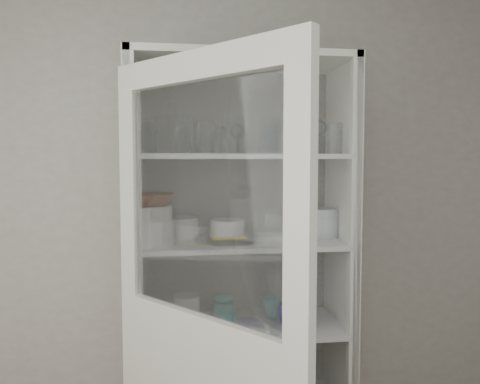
# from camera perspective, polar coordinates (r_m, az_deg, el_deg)

# --- Properties ---
(wall_back) EXTENTS (3.60, 0.02, 2.60)m
(wall_back) POSITION_cam_1_polar(r_m,az_deg,el_deg) (2.40, -5.46, -4.12)
(wall_back) COLOR #A39E96
(wall_back) RESTS_ON ground
(pantry_cabinet) EXTENTS (1.00, 0.45, 2.10)m
(pantry_cabinet) POSITION_cam_1_polar(r_m,az_deg,el_deg) (2.33, -0.20, -13.39)
(pantry_cabinet) COLOR silver
(pantry_cabinet) RESTS_ON floor
(cupboard_door) EXTENTS (0.62, 0.71, 2.00)m
(cupboard_door) POSITION_cam_1_polar(r_m,az_deg,el_deg) (1.76, -4.65, -21.78)
(cupboard_door) COLOR silver
(cupboard_door) RESTS_ON floor
(tumbler_0) EXTENTS (0.09, 0.09, 0.15)m
(tumbler_0) POSITION_cam_1_polar(r_m,az_deg,el_deg) (2.01, -11.21, 6.68)
(tumbler_0) COLOR silver
(tumbler_0) RESTS_ON shelf_glass
(tumbler_1) EXTENTS (0.08, 0.08, 0.15)m
(tumbler_1) POSITION_cam_1_polar(r_m,az_deg,el_deg) (2.05, -4.20, 6.69)
(tumbler_1) COLOR silver
(tumbler_1) RESTS_ON shelf_glass
(tumbler_2) EXTENTS (0.09, 0.09, 0.15)m
(tumbler_2) POSITION_cam_1_polar(r_m,az_deg,el_deg) (1.99, -6.87, 6.88)
(tumbler_2) COLOR silver
(tumbler_2) RESTS_ON shelf_glass
(tumbler_3) EXTENTS (0.07, 0.07, 0.14)m
(tumbler_3) POSITION_cam_1_polar(r_m,az_deg,el_deg) (2.04, 3.76, 6.61)
(tumbler_3) COLOR silver
(tumbler_3) RESTS_ON shelf_glass
(tumbler_4) EXTENTS (0.08, 0.08, 0.12)m
(tumbler_4) POSITION_cam_1_polar(r_m,az_deg,el_deg) (2.03, 3.43, 6.44)
(tumbler_4) COLOR silver
(tumbler_4) RESTS_ON shelf_glass
(tumbler_5) EXTENTS (0.08, 0.08, 0.14)m
(tumbler_5) POSITION_cam_1_polar(r_m,az_deg,el_deg) (2.03, 3.83, 6.67)
(tumbler_5) COLOR silver
(tumbler_5) RESTS_ON shelf_glass
(tumbler_6) EXTENTS (0.08, 0.08, 0.14)m
(tumbler_6) POSITION_cam_1_polar(r_m,az_deg,el_deg) (2.14, 11.47, 6.41)
(tumbler_6) COLOR silver
(tumbler_6) RESTS_ON shelf_glass
(tumbler_7) EXTENTS (0.08, 0.08, 0.14)m
(tumbler_7) POSITION_cam_1_polar(r_m,az_deg,el_deg) (2.13, -10.99, 6.48)
(tumbler_7) COLOR silver
(tumbler_7) RESTS_ON shelf_glass
(tumbler_8) EXTENTS (0.06, 0.06, 0.13)m
(tumbler_8) POSITION_cam_1_polar(r_m,az_deg,el_deg) (2.15, -5.43, 6.32)
(tumbler_8) COLOR silver
(tumbler_8) RESTS_ON shelf_glass
(tumbler_9) EXTENTS (0.06, 0.06, 0.12)m
(tumbler_9) POSITION_cam_1_polar(r_m,az_deg,el_deg) (2.15, -5.88, 6.26)
(tumbler_9) COLOR silver
(tumbler_9) RESTS_ON shelf_glass
(tumbler_10) EXTENTS (0.08, 0.08, 0.15)m
(tumbler_10) POSITION_cam_1_polar(r_m,az_deg,el_deg) (2.22, 3.74, 6.52)
(tumbler_10) COLOR silver
(tumbler_10) RESTS_ON shelf_glass
(goblet_0) EXTENTS (0.07, 0.07, 0.16)m
(goblet_0) POSITION_cam_1_polar(r_m,az_deg,el_deg) (2.27, -10.78, 6.55)
(goblet_0) COLOR silver
(goblet_0) RESTS_ON shelf_glass
(goblet_1) EXTENTS (0.07, 0.07, 0.15)m
(goblet_1) POSITION_cam_1_polar(r_m,az_deg,el_deg) (2.28, -2.41, 6.47)
(goblet_1) COLOR silver
(goblet_1) RESTS_ON shelf_glass
(goblet_2) EXTENTS (0.07, 0.07, 0.16)m
(goblet_2) POSITION_cam_1_polar(r_m,az_deg,el_deg) (2.25, -0.31, 6.64)
(goblet_2) COLOR silver
(goblet_2) RESTS_ON shelf_glass
(goblet_3) EXTENTS (0.08, 0.08, 0.19)m
(goblet_3) POSITION_cam_1_polar(r_m,az_deg,el_deg) (2.32, 9.56, 6.82)
(goblet_3) COLOR silver
(goblet_3) RESTS_ON shelf_glass
(plate_stack_front) EXTENTS (0.22, 0.22, 0.11)m
(plate_stack_front) POSITION_cam_1_polar(r_m,az_deg,el_deg) (2.10, -10.93, -4.84)
(plate_stack_front) COLOR white
(plate_stack_front) RESTS_ON shelf_plates
(plate_stack_back) EXTENTS (0.19, 0.19, 0.10)m
(plate_stack_back) POSITION_cam_1_polar(r_m,az_deg,el_deg) (2.28, -7.32, -4.30)
(plate_stack_back) COLOR white
(plate_stack_back) RESTS_ON shelf_plates
(cream_bowl) EXTENTS (0.21, 0.21, 0.06)m
(cream_bowl) POSITION_cam_1_polar(r_m,az_deg,el_deg) (2.09, -10.96, -2.49)
(cream_bowl) COLOR silver
(cream_bowl) RESTS_ON plate_stack_front
(terracotta_bowl) EXTENTS (0.26, 0.26, 0.06)m
(terracotta_bowl) POSITION_cam_1_polar(r_m,az_deg,el_deg) (2.08, -10.98, -0.89)
(terracotta_bowl) COLOR #572514
(terracotta_bowl) RESTS_ON cream_bowl
(glass_platter) EXTENTS (0.36, 0.36, 0.02)m
(glass_platter) POSITION_cam_1_polar(r_m,az_deg,el_deg) (2.18, -1.51, -5.70)
(glass_platter) COLOR silver
(glass_platter) RESTS_ON shelf_plates
(yellow_trivet) EXTENTS (0.16, 0.16, 0.01)m
(yellow_trivet) POSITION_cam_1_polar(r_m,az_deg,el_deg) (2.18, -1.51, -5.33)
(yellow_trivet) COLOR yellow
(yellow_trivet) RESTS_ON glass_platter
(white_ramekin) EXTENTS (0.19, 0.19, 0.07)m
(white_ramekin) POSITION_cam_1_polar(r_m,az_deg,el_deg) (2.17, -1.51, -4.30)
(white_ramekin) COLOR white
(white_ramekin) RESTS_ON yellow_trivet
(grey_bowl_stack) EXTENTS (0.15, 0.15, 0.14)m
(grey_bowl_stack) POSITION_cam_1_polar(r_m,az_deg,el_deg) (2.30, 10.14, -3.73)
(grey_bowl_stack) COLOR #B3BBBC
(grey_bowl_stack) RESTS_ON shelf_plates
(mug_blue) EXTENTS (0.17, 0.17, 0.10)m
(mug_blue) POSITION_cam_1_polar(r_m,az_deg,el_deg) (2.27, 6.28, -14.67)
(mug_blue) COLOR #0D0C90
(mug_blue) RESTS_ON shelf_mugs
(mug_teal) EXTENTS (0.14, 0.14, 0.10)m
(mug_teal) POSITION_cam_1_polar(r_m,az_deg,el_deg) (2.37, 4.01, -13.85)
(mug_teal) COLOR #1D7465
(mug_teal) RESTS_ON shelf_mugs
(mug_white) EXTENTS (0.11, 0.11, 0.09)m
(mug_white) POSITION_cam_1_polar(r_m,az_deg,el_deg) (2.23, 7.27, -15.11)
(mug_white) COLOR white
(mug_white) RESTS_ON shelf_mugs
(teal_jar) EXTENTS (0.10, 0.10, 0.12)m
(teal_jar) POSITION_cam_1_polar(r_m,az_deg,el_deg) (2.29, -2.09, -14.21)
(teal_jar) COLOR #1D7465
(teal_jar) RESTS_ON shelf_mugs
(measuring_cups) EXTENTS (0.09, 0.09, 0.04)m
(measuring_cups) POSITION_cam_1_polar(r_m,az_deg,el_deg) (2.21, -8.37, -16.15)
(measuring_cups) COLOR #BDBDBD
(measuring_cups) RESTS_ON shelf_mugs
(white_canister) EXTENTS (0.14, 0.14, 0.14)m
(white_canister) POSITION_cam_1_polar(r_m,az_deg,el_deg) (2.27, -6.46, -14.16)
(white_canister) COLOR white
(white_canister) RESTS_ON shelf_mugs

